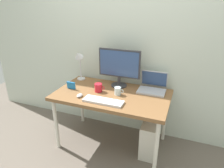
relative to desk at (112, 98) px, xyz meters
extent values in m
plane|color=#665B51|center=(0.00, 0.00, -0.65)|extent=(6.00, 6.00, 0.00)
cube|color=silver|center=(0.00, 0.44, 0.65)|extent=(4.40, 0.04, 2.60)
cube|color=brown|center=(0.00, 0.00, 0.04)|extent=(1.32, 0.75, 0.04)
cylinder|color=silver|center=(-0.60, -0.32, -0.31)|extent=(0.04, 0.04, 0.67)
cylinder|color=silver|center=(0.60, -0.32, -0.31)|extent=(0.04, 0.04, 0.67)
cylinder|color=silver|center=(-0.60, 0.32, -0.31)|extent=(0.04, 0.04, 0.67)
cylinder|color=silver|center=(0.60, 0.32, -0.31)|extent=(0.04, 0.04, 0.67)
cylinder|color=#333338|center=(0.00, 0.25, 0.07)|extent=(0.20, 0.20, 0.01)
cylinder|color=#333338|center=(0.00, 0.25, 0.13)|extent=(0.04, 0.04, 0.11)
cube|color=#333338|center=(0.00, 0.25, 0.36)|extent=(0.53, 0.03, 0.35)
cube|color=#334C7F|center=(0.00, 0.23, 0.36)|extent=(0.49, 0.01, 0.31)
cube|color=#B2B2B7|center=(0.42, 0.21, 0.07)|extent=(0.32, 0.22, 0.02)
cube|color=#B2B2B7|center=(0.42, 0.34, 0.18)|extent=(0.32, 0.06, 0.21)
cube|color=#334C7F|center=(0.42, 0.33, 0.18)|extent=(0.30, 0.05, 0.18)
cylinder|color=silver|center=(-0.56, 0.28, 0.07)|extent=(0.11, 0.11, 0.01)
cylinder|color=silver|center=(-0.56, 0.28, 0.23)|extent=(0.02, 0.02, 0.31)
cone|color=silver|center=(-0.56, 0.24, 0.41)|extent=(0.11, 0.14, 0.13)
cube|color=silver|center=(-0.01, -0.24, 0.07)|extent=(0.44, 0.14, 0.02)
ellipsoid|color=silver|center=(-0.31, -0.21, 0.08)|extent=(0.06, 0.09, 0.03)
cylinder|color=red|center=(-0.17, -0.01, 0.11)|extent=(0.09, 0.09, 0.10)
torus|color=red|center=(-0.11, -0.01, 0.12)|extent=(0.05, 0.01, 0.05)
cylinder|color=silver|center=(0.07, -0.01, 0.11)|extent=(0.07, 0.07, 0.09)
torus|color=silver|center=(0.12, -0.01, 0.11)|extent=(0.05, 0.01, 0.05)
cube|color=#1E72BF|center=(-0.51, -0.06, 0.11)|extent=(0.11, 0.02, 0.09)
cube|color=silver|center=(0.48, 0.00, -0.44)|extent=(0.18, 0.36, 0.42)
camera|label=1|loc=(0.78, -2.00, 1.08)|focal=32.63mm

